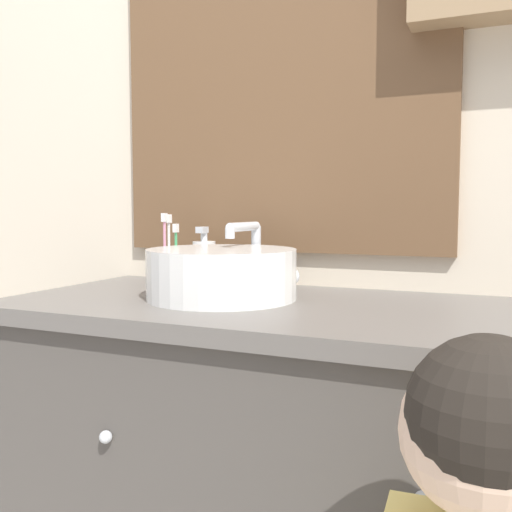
{
  "coord_description": "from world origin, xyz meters",
  "views": [
    {
      "loc": [
        0.38,
        -0.77,
        0.99
      ],
      "look_at": [
        -0.08,
        0.27,
        0.89
      ],
      "focal_mm": 40.0,
      "sensor_mm": 36.0,
      "label": 1
    }
  ],
  "objects": [
    {
      "name": "wall_back",
      "position": [
        0.02,
        0.62,
        1.29
      ],
      "size": [
        3.2,
        0.18,
        2.5
      ],
      "color": "beige",
      "rests_on": "ground_plane"
    },
    {
      "name": "sink_basin",
      "position": [
        -0.18,
        0.33,
        0.85
      ],
      "size": [
        0.32,
        0.37,
        0.16
      ],
      "color": "white",
      "rests_on": "vanity_counter"
    },
    {
      "name": "soap_dispenser",
      "position": [
        -0.33,
        0.52,
        0.85
      ],
      "size": [
        0.06,
        0.06,
        0.15
      ],
      "color": "white",
      "rests_on": "vanity_counter"
    },
    {
      "name": "vanity_counter",
      "position": [
        0.0,
        0.32,
        0.4
      ],
      "size": [
        1.25,
        0.56,
        0.79
      ],
      "color": "#4C4742",
      "rests_on": "ground_plane"
    },
    {
      "name": "toothbrush_holder",
      "position": [
        -0.41,
        0.49,
        0.84
      ],
      "size": [
        0.07,
        0.07,
        0.18
      ],
      "color": "beige",
      "rests_on": "vanity_counter"
    }
  ]
}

